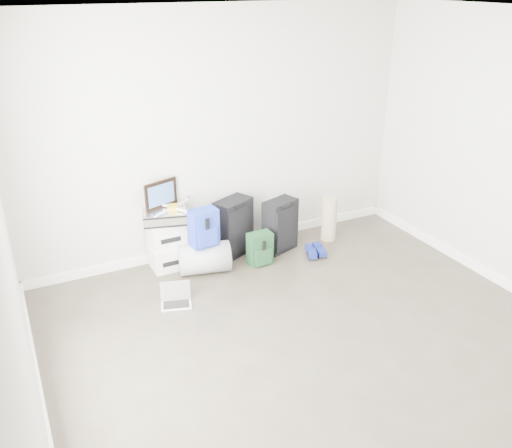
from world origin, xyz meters
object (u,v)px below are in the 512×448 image
boxes_stack (167,245)px  briefcase (165,216)px  large_suitcase (234,227)px  duffel_bag (204,258)px  carry_on (280,226)px  laptop (176,299)px

boxes_stack → briefcase: (-0.00, 0.00, 0.34)m
large_suitcase → briefcase: bearing=153.8°
duffel_bag → large_suitcase: (0.46, 0.25, 0.16)m
duffel_bag → carry_on: size_ratio=0.89×
duffel_bag → laptop: bearing=-122.7°
duffel_bag → laptop: (-0.49, -0.46, -0.12)m
duffel_bag → briefcase: bearing=153.1°
large_suitcase → carry_on: 0.55m
laptop → large_suitcase: bearing=53.5°
briefcase → carry_on: 1.35m
duffel_bag → large_suitcase: size_ratio=0.82×
duffel_bag → laptop: duffel_bag is taller
carry_on → briefcase: bearing=154.2°
briefcase → large_suitcase: (0.78, -0.02, -0.28)m
boxes_stack → briefcase: bearing=179.2°
duffel_bag → carry_on: bearing=19.8°
carry_on → laptop: size_ratio=1.81×
boxes_stack → duffel_bag: boxes_stack is taller
briefcase → duffel_bag: (0.32, -0.27, -0.45)m
boxes_stack → laptop: 0.79m
large_suitcase → carry_on: large_suitcase is taller
boxes_stack → duffel_bag: (0.32, -0.27, -0.11)m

